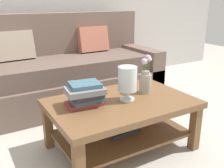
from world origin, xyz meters
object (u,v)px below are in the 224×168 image
glass_hurricane_vase (127,80)px  coffee_table (121,114)px  couch (65,73)px  book_stack_main (85,94)px  flower_pitcher (145,77)px

glass_hurricane_vase → coffee_table: bearing=164.5°
couch → coffee_table: couch is taller
book_stack_main → flower_pitcher: bearing=-0.1°
coffee_table → glass_hurricane_vase: bearing=-15.5°
couch → book_stack_main: (-0.28, -1.20, 0.16)m
couch → glass_hurricane_vase: 1.30m
couch → flower_pitcher: 1.26m
flower_pitcher → glass_hurricane_vase: bearing=-163.1°
couch → flower_pitcher: bearing=-76.2°
book_stack_main → coffee_table: bearing=-11.7°
couch → book_stack_main: couch is taller
glass_hurricane_vase → flower_pitcher: bearing=16.9°
glass_hurricane_vase → book_stack_main: bearing=167.8°
flower_pitcher → book_stack_main: bearing=179.9°
couch → coffee_table: (0.01, -1.26, -0.05)m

